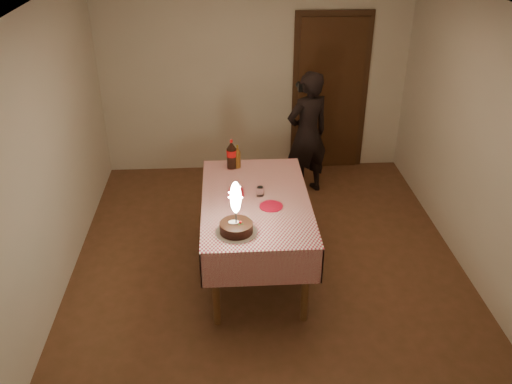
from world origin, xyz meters
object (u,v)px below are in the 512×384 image
(red_cup, at_px, (237,194))
(photographer, at_px, (307,134))
(birthday_cake, at_px, (236,221))
(red_plate, at_px, (271,206))
(clear_cup, at_px, (260,191))
(amber_bottle_left, at_px, (238,157))
(dining_table, at_px, (256,209))
(cola_bottle, at_px, (232,155))

(red_cup, xyz_separation_m, photographer, (0.91, 1.64, -0.10))
(birthday_cake, relative_size, red_plate, 2.21)
(clear_cup, distance_m, amber_bottle_left, 0.65)
(dining_table, xyz_separation_m, photographer, (0.74, 1.66, 0.06))
(red_cup, relative_size, photographer, 0.06)
(red_plate, height_order, cola_bottle, cola_bottle)
(birthday_cake, xyz_separation_m, red_plate, (0.33, 0.41, -0.11))
(dining_table, relative_size, birthday_cake, 3.54)
(red_plate, distance_m, red_cup, 0.36)
(amber_bottle_left, bearing_deg, red_cup, -92.54)
(dining_table, height_order, photographer, photographer)
(red_plate, distance_m, amber_bottle_left, 0.89)
(birthday_cake, height_order, photographer, photographer)
(dining_table, distance_m, birthday_cake, 0.64)
(dining_table, height_order, red_plate, red_plate)
(birthday_cake, distance_m, photographer, 2.41)
(dining_table, relative_size, red_plate, 7.82)
(red_cup, xyz_separation_m, clear_cup, (0.23, 0.05, -0.01))
(red_cup, height_order, amber_bottle_left, amber_bottle_left)
(clear_cup, xyz_separation_m, cola_bottle, (-0.26, 0.61, 0.11))
(red_plate, xyz_separation_m, cola_bottle, (-0.34, 0.83, 0.15))
(birthday_cake, bearing_deg, red_plate, 50.91)
(dining_table, distance_m, amber_bottle_left, 0.73)
(red_cup, xyz_separation_m, cola_bottle, (-0.03, 0.66, 0.10))
(birthday_cake, relative_size, red_cup, 4.86)
(cola_bottle, bearing_deg, clear_cup, -67.25)
(birthday_cake, xyz_separation_m, red_cup, (0.02, 0.58, -0.07))
(clear_cup, bearing_deg, birthday_cake, -111.51)
(red_cup, height_order, clear_cup, red_cup)
(clear_cup, relative_size, photographer, 0.06)
(red_plate, bearing_deg, clear_cup, 112.16)
(dining_table, height_order, amber_bottle_left, amber_bottle_left)
(clear_cup, bearing_deg, amber_bottle_left, 107.63)
(red_cup, bearing_deg, amber_bottle_left, 87.46)
(red_plate, relative_size, photographer, 0.14)
(red_plate, distance_m, clear_cup, 0.24)
(red_cup, distance_m, cola_bottle, 0.67)
(red_plate, height_order, clear_cup, clear_cup)
(birthday_cake, bearing_deg, amber_bottle_left, 87.66)
(birthday_cake, xyz_separation_m, amber_bottle_left, (0.05, 1.24, 0.00))
(amber_bottle_left, bearing_deg, birthday_cake, -92.34)
(clear_cup, bearing_deg, red_plate, -67.84)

